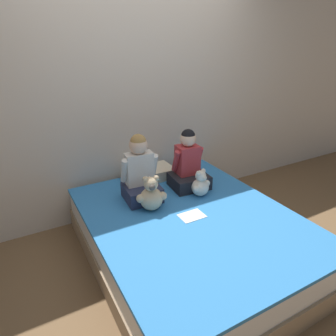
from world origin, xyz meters
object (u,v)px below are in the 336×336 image
teddy_bear_held_by_right_child (200,185)px  pillow_at_headboard (149,174)px  teddy_bear_held_by_left_child (151,195)px  bed (190,237)px  sign_card (192,216)px  child_on_right (188,165)px  child_on_left (140,174)px

teddy_bear_held_by_right_child → pillow_at_headboard: bearing=99.0°
teddy_bear_held_by_left_child → teddy_bear_held_by_right_child: 0.51m
bed → teddy_bear_held_by_left_child: teddy_bear_held_by_left_child is taller
teddy_bear_held_by_left_child → pillow_at_headboard: (0.24, 0.56, -0.08)m
bed → sign_card: bearing=-78.1°
teddy_bear_held_by_left_child → pillow_at_headboard: 0.62m
bed → child_on_right: size_ratio=3.41×
child_on_right → sign_card: (-0.27, -0.49, -0.22)m
child_on_right → teddy_bear_held_by_right_child: size_ratio=2.24×
child_on_right → sign_card: size_ratio=2.78×
bed → pillow_at_headboard: (0.00, 0.82, 0.27)m
child_on_left → teddy_bear_held_by_left_child: child_on_left is taller
bed → teddy_bear_held_by_right_child: size_ratio=7.64×
bed → child_on_right: child_on_right is taller
child_on_left → sign_card: size_ratio=2.90×
bed → pillow_at_headboard: 0.86m
pillow_at_headboard → sign_card: size_ratio=2.43×
sign_card → bed: bearing=101.9°
child_on_left → teddy_bear_held_by_right_child: size_ratio=2.34×
child_on_left → teddy_bear_held_by_right_child: (0.51, -0.22, -0.14)m
child_on_left → sign_card: bearing=-59.3°
bed → sign_card: (0.00, -0.01, 0.22)m
bed → teddy_bear_held_by_right_child: teddy_bear_held_by_right_child is taller
teddy_bear_held_by_left_child → teddy_bear_held_by_right_child: size_ratio=1.21×
sign_card → teddy_bear_held_by_right_child: bearing=45.5°
child_on_right → pillow_at_headboard: bearing=133.1°
bed → teddy_bear_held_by_left_child: bearing=133.7°
teddy_bear_held_by_right_child → pillow_at_headboard: size_ratio=0.51×
child_on_left → sign_card: 0.60m
teddy_bear_held_by_right_child → sign_card: 0.39m
child_on_left → child_on_right: (0.51, -0.00, -0.02)m
pillow_at_headboard → child_on_right: bearing=-51.8°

